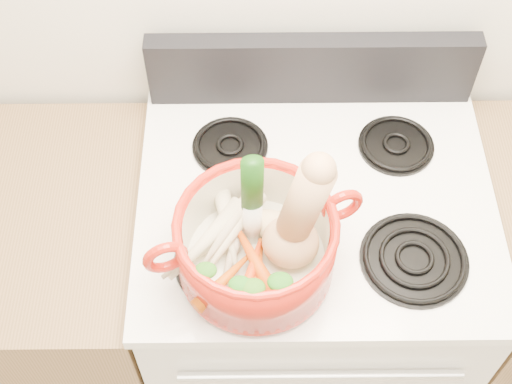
{
  "coord_description": "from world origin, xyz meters",
  "views": [
    {
      "loc": [
        -0.14,
        0.52,
        2.23
      ],
      "look_at": [
        -0.13,
        1.2,
        1.25
      ],
      "focal_mm": 50.0,
      "sensor_mm": 36.0,
      "label": 1
    }
  ],
  "objects_px": {
    "squash": "(293,216)",
    "leek": "(252,199)",
    "stove_body": "(304,299)",
    "dutch_oven": "(256,245)"
  },
  "relations": [
    {
      "from": "dutch_oven",
      "to": "squash",
      "type": "xyz_separation_m",
      "value": [
        0.07,
        0.0,
        0.1
      ]
    },
    {
      "from": "squash",
      "to": "leek",
      "type": "bearing_deg",
      "value": 160.86
    },
    {
      "from": "squash",
      "to": "leek",
      "type": "height_order",
      "value": "squash"
    },
    {
      "from": "dutch_oven",
      "to": "leek",
      "type": "height_order",
      "value": "leek"
    },
    {
      "from": "stove_body",
      "to": "dutch_oven",
      "type": "height_order",
      "value": "dutch_oven"
    },
    {
      "from": "stove_body",
      "to": "dutch_oven",
      "type": "relative_size",
      "value": 2.97
    },
    {
      "from": "stove_body",
      "to": "leek",
      "type": "height_order",
      "value": "leek"
    },
    {
      "from": "dutch_oven",
      "to": "leek",
      "type": "xyz_separation_m",
      "value": [
        -0.01,
        0.04,
        0.09
      ]
    },
    {
      "from": "stove_body",
      "to": "leek",
      "type": "xyz_separation_m",
      "value": [
        -0.14,
        -0.13,
        0.67
      ]
    },
    {
      "from": "leek",
      "to": "squash",
      "type": "bearing_deg",
      "value": -35.81
    }
  ]
}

